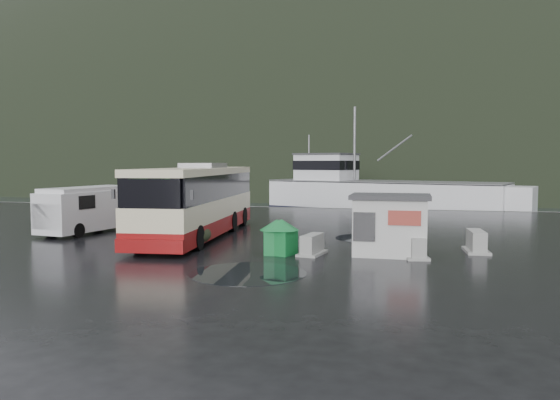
% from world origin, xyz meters
% --- Properties ---
extents(ground, '(160.00, 160.00, 0.00)m').
position_xyz_m(ground, '(0.00, 0.00, 0.00)').
color(ground, black).
rests_on(ground, ground).
extents(harbor_water, '(300.00, 180.00, 0.02)m').
position_xyz_m(harbor_water, '(0.00, 110.00, 0.00)').
color(harbor_water, black).
rests_on(harbor_water, ground).
extents(quay_edge, '(160.00, 0.60, 1.50)m').
position_xyz_m(quay_edge, '(0.00, 20.00, 0.00)').
color(quay_edge, '#999993').
rests_on(quay_edge, ground).
extents(headland, '(780.00, 540.00, 570.00)m').
position_xyz_m(headland, '(10.00, 250.00, 0.00)').
color(headland, black).
rests_on(headland, ground).
extents(coach_bus, '(4.15, 13.09, 3.65)m').
position_xyz_m(coach_bus, '(-1.47, 2.20, 0.00)').
color(coach_bus, beige).
rests_on(coach_bus, ground).
extents(white_van, '(2.91, 6.01, 2.41)m').
position_xyz_m(white_van, '(-7.53, 2.20, 0.00)').
color(white_van, silver).
rests_on(white_van, ground).
extents(waste_bin_left, '(1.30, 1.30, 1.41)m').
position_xyz_m(waste_bin_left, '(3.69, -2.13, 0.00)').
color(waste_bin_left, '#157634').
rests_on(waste_bin_left, ground).
extents(waste_bin_right, '(1.13, 1.13, 1.40)m').
position_xyz_m(waste_bin_right, '(3.50, -2.10, 0.00)').
color(waste_bin_right, '#157634').
rests_on(waste_bin_right, ground).
extents(dome_tent, '(2.09, 2.74, 1.01)m').
position_xyz_m(dome_tent, '(-0.65, -1.00, 0.00)').
color(dome_tent, '#272E1B').
rests_on(dome_tent, ground).
extents(ticket_kiosk, '(3.11, 2.38, 2.40)m').
position_xyz_m(ticket_kiosk, '(7.91, -1.28, 0.00)').
color(ticket_kiosk, beige).
rests_on(ticket_kiosk, ground).
extents(jersey_barrier_a, '(1.10, 1.79, 0.84)m').
position_xyz_m(jersey_barrier_a, '(8.87, -1.71, 0.00)').
color(jersey_barrier_a, '#999993').
rests_on(jersey_barrier_a, ground).
extents(jersey_barrier_b, '(1.09, 1.74, 0.81)m').
position_xyz_m(jersey_barrier_b, '(4.89, -1.91, 0.00)').
color(jersey_barrier_b, '#999993').
rests_on(jersey_barrier_b, ground).
extents(jersey_barrier_c, '(0.97, 1.82, 0.89)m').
position_xyz_m(jersey_barrier_c, '(11.34, 0.12, 0.00)').
color(jersey_barrier_c, '#999993').
rests_on(jersey_barrier_c, ground).
extents(fishing_trawler, '(26.08, 13.87, 10.27)m').
position_xyz_m(fishing_trawler, '(6.76, 28.15, 0.00)').
color(fishing_trawler, silver).
rests_on(fishing_trawler, ground).
extents(puddles, '(16.09, 14.47, 0.01)m').
position_xyz_m(puddles, '(2.57, -3.27, 0.01)').
color(puddles, black).
rests_on(puddles, ground).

